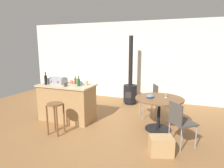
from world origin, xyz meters
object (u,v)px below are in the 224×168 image
folding_chair_near (151,98)px  cup_1 (71,82)px  bottle_2 (79,82)px  cup_2 (86,83)px  cup_0 (65,85)px  wine_glass (166,93)px  bottle_3 (47,80)px  kitchen_island (67,102)px  folding_chair_far (180,121)px  cup_3 (80,83)px  wood_stove (130,88)px  cardboard_box (161,146)px  bottle_0 (75,81)px  toolbox (58,80)px  bottle_1 (46,80)px  serving_bowl (150,96)px  dining_table (159,105)px  wooden_stool (55,112)px

folding_chair_near → cup_1: size_ratio=7.50×
bottle_2 → cup_2: (0.12, 0.16, -0.04)m
cup_0 → bottle_2: bearing=29.5°
wine_glass → bottle_3: bearing=-173.7°
kitchen_island → bottle_3: bottle_3 is taller
folding_chair_far → cup_3: size_ratio=7.21×
wood_stove → cardboard_box: 3.11m
bottle_0 → bottle_3: bearing=-166.6°
toolbox → cup_2: (0.78, 0.07, -0.03)m
cup_1 → cup_3: 0.30m
bottle_0 → bottle_1: (-0.65, -0.33, 0.04)m
wood_stove → folding_chair_near: bearing=-49.0°
bottle_0 → folding_chair_near: bearing=24.8°
bottle_3 → serving_bowl: size_ratio=1.06×
wine_glass → folding_chair_far: bearing=-64.9°
dining_table → cup_1: bearing=-178.7°
bottle_3 → serving_bowl: bearing=4.2°
dining_table → folding_chair_far: folding_chair_far is taller
dining_table → wood_stove: 2.08m
bottle_1 → cardboard_box: size_ratio=0.79×
bottle_0 → wooden_stool: bearing=-86.2°
wine_glass → bottle_1: bearing=-170.6°
toolbox → serving_bowl: bearing=3.3°
wood_stove → cardboard_box: bearing=-64.2°
cup_3 → wine_glass: cup_3 is taller
folding_chair_near → cup_1: bearing=-156.9°
wine_glass → cardboard_box: size_ratio=0.36×
wood_stove → bottle_1: size_ratio=6.94×
folding_chair_far → cup_0: (-2.63, 0.22, 0.46)m
dining_table → wood_stove: (-1.15, 1.73, -0.05)m
dining_table → wooden_stool: bearing=-153.6°
toolbox → cup_0: toolbox is taller
dining_table → bottle_3: 2.89m
wood_stove → cup_0: (-1.01, -2.15, 0.45)m
cup_1 → cardboard_box: cup_1 is taller
wooden_stool → cardboard_box: 2.25m
wood_stove → bottle_0: size_ratio=10.64×
toolbox → wood_stove: bearing=53.8°
cup_0 → wood_stove: bearing=64.9°
cup_1 → serving_bowl: (2.03, 0.01, -0.19)m
toolbox → bottle_0: bearing=14.5°
wooden_stool → bottle_2: 0.92m
cup_0 → folding_chair_far: bearing=-4.7°
wooden_stool → bottle_0: bearing=93.8°
bottle_3 → wine_glass: size_ratio=1.33×
folding_chair_far → serving_bowl: 0.94m
dining_table → bottle_3: (-2.85, -0.24, 0.43)m
cup_0 → cup_2: size_ratio=0.89×
cup_2 → wine_glass: size_ratio=0.87×
dining_table → toolbox: toolbox is taller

